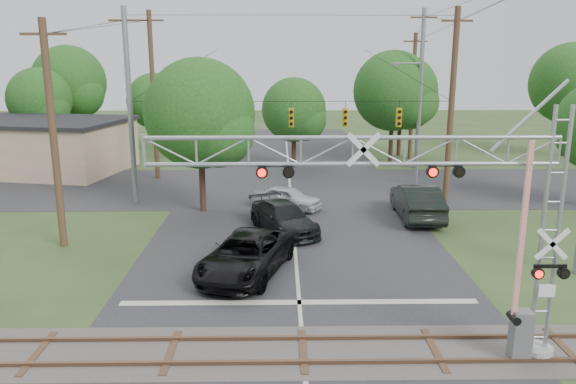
{
  "coord_description": "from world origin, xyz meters",
  "views": [
    {
      "loc": [
        -0.69,
        -13.34,
        8.73
      ],
      "look_at": [
        -0.38,
        7.5,
        3.67
      ],
      "focal_mm": 35.0,
      "sensor_mm": 36.0,
      "label": 1
    }
  ],
  "objects_px": {
    "pickup_black": "(246,255)",
    "streetlight": "(417,117)",
    "car_dark": "(284,218)",
    "traffic_signal_span": "(307,109)",
    "sedan_silver": "(288,198)",
    "crossing_gantry": "(431,207)",
    "commercial_building": "(13,145)"
  },
  "relations": [
    {
      "from": "pickup_black",
      "to": "sedan_silver",
      "type": "relative_size",
      "value": 1.48
    },
    {
      "from": "car_dark",
      "to": "sedan_silver",
      "type": "bearing_deg",
      "value": 61.98
    },
    {
      "from": "traffic_signal_span",
      "to": "commercial_building",
      "type": "bearing_deg",
      "value": 155.34
    },
    {
      "from": "pickup_black",
      "to": "car_dark",
      "type": "height_order",
      "value": "pickup_black"
    },
    {
      "from": "pickup_black",
      "to": "streetlight",
      "type": "distance_m",
      "value": 19.84
    },
    {
      "from": "crossing_gantry",
      "to": "car_dark",
      "type": "distance_m",
      "value": 13.55
    },
    {
      "from": "car_dark",
      "to": "commercial_building",
      "type": "xyz_separation_m",
      "value": [
        -20.96,
        16.31,
        1.27
      ]
    },
    {
      "from": "streetlight",
      "to": "pickup_black",
      "type": "bearing_deg",
      "value": -123.39
    },
    {
      "from": "crossing_gantry",
      "to": "commercial_building",
      "type": "bearing_deg",
      "value": 131.08
    },
    {
      "from": "traffic_signal_span",
      "to": "sedan_silver",
      "type": "bearing_deg",
      "value": -125.82
    },
    {
      "from": "car_dark",
      "to": "traffic_signal_span",
      "type": "bearing_deg",
      "value": 51.97
    },
    {
      "from": "car_dark",
      "to": "sedan_silver",
      "type": "relative_size",
      "value": 1.3
    },
    {
      "from": "crossing_gantry",
      "to": "pickup_black",
      "type": "xyz_separation_m",
      "value": [
        -5.6,
        6.67,
        -3.84
      ]
    },
    {
      "from": "pickup_black",
      "to": "streetlight",
      "type": "xyz_separation_m",
      "value": [
        10.7,
        16.24,
        3.91
      ]
    },
    {
      "from": "commercial_building",
      "to": "streetlight",
      "type": "distance_m",
      "value": 30.74
    },
    {
      "from": "pickup_black",
      "to": "sedan_silver",
      "type": "bearing_deg",
      "value": 96.49
    },
    {
      "from": "pickup_black",
      "to": "sedan_silver",
      "type": "distance_m",
      "value": 10.23
    },
    {
      "from": "traffic_signal_span",
      "to": "car_dark",
      "type": "relative_size",
      "value": 3.72
    },
    {
      "from": "crossing_gantry",
      "to": "streetlight",
      "type": "distance_m",
      "value": 23.47
    },
    {
      "from": "crossing_gantry",
      "to": "streetlight",
      "type": "height_order",
      "value": "streetlight"
    },
    {
      "from": "commercial_building",
      "to": "pickup_black",
      "type": "bearing_deg",
      "value": -37.22
    },
    {
      "from": "crossing_gantry",
      "to": "car_dark",
      "type": "relative_size",
      "value": 2.29
    },
    {
      "from": "traffic_signal_span",
      "to": "streetlight",
      "type": "relative_size",
      "value": 2.29
    },
    {
      "from": "pickup_black",
      "to": "car_dark",
      "type": "relative_size",
      "value": 1.14
    },
    {
      "from": "traffic_signal_span",
      "to": "sedan_silver",
      "type": "distance_m",
      "value": 5.37
    },
    {
      "from": "crossing_gantry",
      "to": "streetlight",
      "type": "bearing_deg",
      "value": 77.44
    },
    {
      "from": "commercial_building",
      "to": "crossing_gantry",
      "type": "bearing_deg",
      "value": -37.54
    },
    {
      "from": "streetlight",
      "to": "crossing_gantry",
      "type": "bearing_deg",
      "value": -102.56
    },
    {
      "from": "car_dark",
      "to": "pickup_black",
      "type": "bearing_deg",
      "value": -130.27
    },
    {
      "from": "sedan_silver",
      "to": "commercial_building",
      "type": "distance_m",
      "value": 24.38
    },
    {
      "from": "traffic_signal_span",
      "to": "pickup_black",
      "type": "xyz_separation_m",
      "value": [
        -3.03,
        -11.69,
        -4.84
      ]
    },
    {
      "from": "sedan_silver",
      "to": "streetlight",
      "type": "relative_size",
      "value": 0.47
    }
  ]
}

